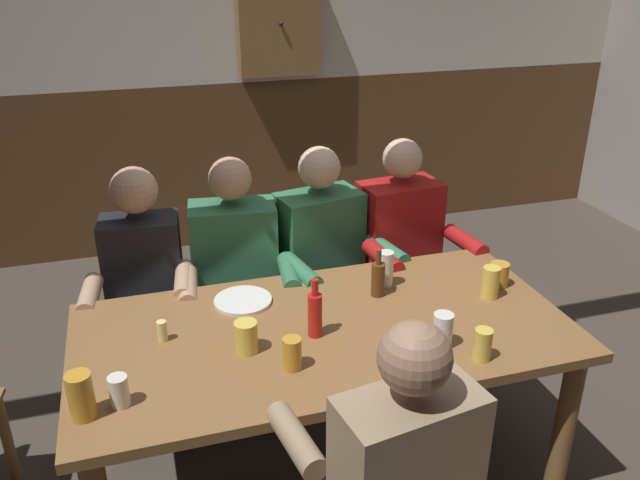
# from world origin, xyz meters

# --- Properties ---
(ground_plane) EXTENTS (7.65, 7.65, 0.00)m
(ground_plane) POSITION_xyz_m (0.00, 0.00, 0.00)
(ground_plane) COLOR #423A33
(back_wall_wainscot) EXTENTS (6.37, 0.12, 1.20)m
(back_wall_wainscot) POSITION_xyz_m (0.00, 2.44, 0.60)
(back_wall_wainscot) COLOR brown
(back_wall_wainscot) RESTS_ON ground_plane
(dining_table) EXTENTS (1.87, 0.93, 0.76)m
(dining_table) POSITION_xyz_m (0.00, -0.18, 0.66)
(dining_table) COLOR brown
(dining_table) RESTS_ON ground_plane
(person_0) EXTENTS (0.51, 0.54, 1.22)m
(person_0) POSITION_xyz_m (-0.64, 0.51, 0.67)
(person_0) COLOR black
(person_0) RESTS_ON ground_plane
(person_1) EXTENTS (0.57, 0.57, 1.22)m
(person_1) POSITION_xyz_m (-0.22, 0.51, 0.67)
(person_1) COLOR #33724C
(person_1) RESTS_ON ground_plane
(person_2) EXTENTS (0.58, 0.59, 1.23)m
(person_2) POSITION_xyz_m (0.22, 0.52, 0.68)
(person_2) COLOR #33724C
(person_2) RESTS_ON ground_plane
(person_3) EXTENTS (0.56, 0.56, 1.24)m
(person_3) POSITION_xyz_m (0.64, 0.52, 0.68)
(person_3) COLOR #AD1919
(person_3) RESTS_ON ground_plane
(person_4) EXTENTS (0.57, 0.55, 1.23)m
(person_4) POSITION_xyz_m (-0.01, -0.87, 0.67)
(person_4) COLOR #997F60
(person_4) RESTS_ON ground_plane
(table_candle) EXTENTS (0.04, 0.04, 0.08)m
(table_candle) POSITION_xyz_m (-0.59, -0.09, 0.80)
(table_candle) COLOR #F9E08C
(table_candle) RESTS_ON dining_table
(condiment_caddy) EXTENTS (0.14, 0.10, 0.05)m
(condiment_caddy) POSITION_xyz_m (0.22, -0.51, 0.78)
(condiment_caddy) COLOR #B2B7BC
(condiment_caddy) RESTS_ON dining_table
(plate_0) EXTENTS (0.23, 0.23, 0.01)m
(plate_0) POSITION_xyz_m (-0.26, 0.10, 0.77)
(plate_0) COLOR white
(plate_0) RESTS_ON dining_table
(bottle_0) EXTENTS (0.06, 0.06, 0.21)m
(bottle_0) POSITION_xyz_m (0.28, -0.00, 0.84)
(bottle_0) COLOR #593314
(bottle_0) RESTS_ON dining_table
(bottle_1) EXTENTS (0.05, 0.05, 0.23)m
(bottle_1) POSITION_xyz_m (-0.05, -0.22, 0.85)
(bottle_1) COLOR red
(bottle_1) RESTS_ON dining_table
(pint_glass_0) EXTENTS (0.08, 0.08, 0.12)m
(pint_glass_0) POSITION_xyz_m (-0.31, -0.24, 0.82)
(pint_glass_0) COLOR #E5C64C
(pint_glass_0) RESTS_ON dining_table
(pint_glass_1) EXTENTS (0.06, 0.06, 0.12)m
(pint_glass_1) POSITION_xyz_m (0.47, -0.53, 0.82)
(pint_glass_1) COLOR #E5C64C
(pint_glass_1) RESTS_ON dining_table
(pint_glass_2) EXTENTS (0.08, 0.08, 0.16)m
(pint_glass_2) POSITION_xyz_m (-0.86, -0.45, 0.84)
(pint_glass_2) COLOR gold
(pint_glass_2) RESTS_ON dining_table
(pint_glass_3) EXTENTS (0.08, 0.08, 0.10)m
(pint_glass_3) POSITION_xyz_m (0.81, -0.07, 0.81)
(pint_glass_3) COLOR gold
(pint_glass_3) RESTS_ON dining_table
(pint_glass_4) EXTENTS (0.06, 0.06, 0.11)m
(pint_glass_4) POSITION_xyz_m (-0.75, -0.42, 0.81)
(pint_glass_4) COLOR white
(pint_glass_4) RESTS_ON dining_table
(pint_glass_5) EXTENTS (0.07, 0.07, 0.16)m
(pint_glass_5) POSITION_xyz_m (0.34, 0.07, 0.84)
(pint_glass_5) COLOR white
(pint_glass_5) RESTS_ON dining_table
(pint_glass_6) EXTENTS (0.07, 0.07, 0.13)m
(pint_glass_6) POSITION_xyz_m (0.37, -0.42, 0.82)
(pint_glass_6) COLOR white
(pint_glass_6) RESTS_ON dining_table
(pint_glass_7) EXTENTS (0.07, 0.07, 0.12)m
(pint_glass_7) POSITION_xyz_m (-0.18, -0.39, 0.82)
(pint_glass_7) COLOR gold
(pint_glass_7) RESTS_ON dining_table
(pint_glass_8) EXTENTS (0.07, 0.07, 0.14)m
(pint_glass_8) POSITION_xyz_m (0.72, -0.15, 0.83)
(pint_glass_8) COLOR #E5C64C
(pint_glass_8) RESTS_ON dining_table
(wall_dart_cabinet) EXTENTS (0.56, 0.15, 0.70)m
(wall_dart_cabinet) POSITION_xyz_m (0.44, 2.31, 1.60)
(wall_dart_cabinet) COLOR brown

